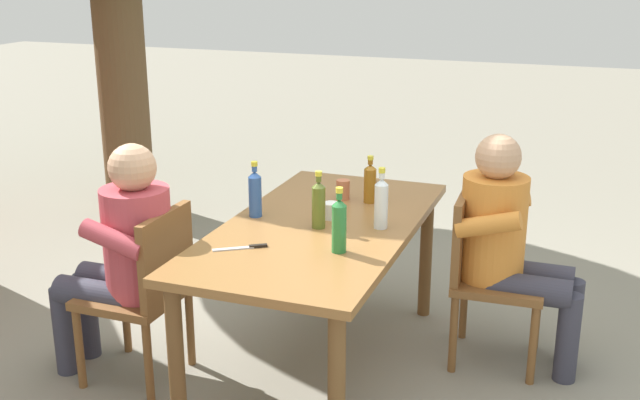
% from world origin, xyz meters
% --- Properties ---
extents(ground_plane, '(24.00, 24.00, 0.00)m').
position_xyz_m(ground_plane, '(0.00, 0.00, 0.00)').
color(ground_plane, gray).
extents(dining_table, '(1.71, 0.87, 0.76)m').
position_xyz_m(dining_table, '(0.00, 0.00, 0.67)').
color(dining_table, olive).
rests_on(dining_table, ground_plane).
extents(chair_far_left, '(0.44, 0.44, 0.87)m').
position_xyz_m(chair_far_left, '(-0.39, 0.73, 0.49)').
color(chair_far_left, brown).
rests_on(chair_far_left, ground_plane).
extents(chair_near_right, '(0.46, 0.46, 0.87)m').
position_xyz_m(chair_near_right, '(0.38, -0.73, 0.49)').
color(chair_near_right, brown).
rests_on(chair_near_right, ground_plane).
extents(person_in_white_shirt, '(0.47, 0.61, 1.18)m').
position_xyz_m(person_in_white_shirt, '(-0.39, 0.84, 0.66)').
color(person_in_white_shirt, '#B7424C').
rests_on(person_in_white_shirt, ground_plane).
extents(person_in_plaid_shirt, '(0.47, 0.61, 1.18)m').
position_xyz_m(person_in_plaid_shirt, '(0.39, -0.84, 0.66)').
color(person_in_plaid_shirt, orange).
rests_on(person_in_plaid_shirt, ground_plane).
extents(bottle_olive, '(0.06, 0.06, 0.27)m').
position_xyz_m(bottle_olive, '(-0.05, -0.01, 0.88)').
color(bottle_olive, '#566623').
rests_on(bottle_olive, dining_table).
extents(bottle_green, '(0.06, 0.06, 0.29)m').
position_xyz_m(bottle_green, '(-0.31, -0.20, 0.89)').
color(bottle_green, '#287A38').
rests_on(bottle_green, dining_table).
extents(bottle_blue, '(0.06, 0.06, 0.28)m').
position_xyz_m(bottle_blue, '(-0.00, 0.34, 0.88)').
color(bottle_blue, '#2D56A3').
rests_on(bottle_blue, dining_table).
extents(bottle_amber, '(0.06, 0.06, 0.25)m').
position_xyz_m(bottle_amber, '(0.41, -0.12, 0.87)').
color(bottle_amber, '#996019').
rests_on(bottle_amber, dining_table).
extents(bottle_clear, '(0.06, 0.06, 0.29)m').
position_xyz_m(bottle_clear, '(0.05, -0.29, 0.89)').
color(bottle_clear, white).
rests_on(bottle_clear, dining_table).
extents(cup_white, '(0.08, 0.08, 0.08)m').
position_xyz_m(cup_white, '(0.09, -0.02, 0.80)').
color(cup_white, white).
rests_on(cup_white, dining_table).
extents(cup_terracotta, '(0.07, 0.07, 0.10)m').
position_xyz_m(cup_terracotta, '(0.41, 0.02, 0.82)').
color(cup_terracotta, '#BC6B47').
rests_on(cup_terracotta, dining_table).
extents(table_knife, '(0.15, 0.21, 0.01)m').
position_xyz_m(table_knife, '(-0.41, 0.20, 0.77)').
color(table_knife, silver).
rests_on(table_knife, dining_table).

